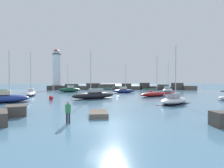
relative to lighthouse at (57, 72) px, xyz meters
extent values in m
plane|color=teal|center=(23.24, -54.16, -7.00)|extent=(600.00, 600.00, 0.00)
cube|color=teal|center=(23.24, 59.81, -7.00)|extent=(400.00, 116.00, 0.01)
cube|color=#423D38|center=(-1.60, 0.34, -6.26)|extent=(3.71, 4.16, 1.49)
cube|color=#383330|center=(2.58, -0.90, -6.27)|extent=(5.11, 5.02, 1.46)
cube|color=#4C443D|center=(5.99, -0.26, -5.91)|extent=(4.23, 5.27, 2.18)
cube|color=#4C443D|center=(9.42, -0.81, -6.29)|extent=(4.64, 4.42, 1.42)
cube|color=#423D38|center=(14.24, 0.10, -5.78)|extent=(5.89, 5.10, 2.44)
cube|color=brown|center=(17.88, -0.16, -5.97)|extent=(3.99, 4.97, 2.07)
cube|color=#4C443D|center=(20.93, -0.78, -5.94)|extent=(4.14, 5.68, 2.12)
cube|color=#4C443D|center=(23.93, -0.96, -6.32)|extent=(3.59, 3.82, 1.37)
cube|color=#423D38|center=(27.16, 0.44, -5.81)|extent=(3.65, 3.90, 2.37)
cube|color=#4C443D|center=(30.42, 0.48, -6.35)|extent=(5.66, 5.37, 1.31)
cube|color=#383330|center=(34.10, 0.22, -5.70)|extent=(3.37, 4.07, 2.60)
cube|color=#383330|center=(37.73, -0.82, -6.33)|extent=(5.22, 5.90, 1.33)
cube|color=#4C443D|center=(41.10, -0.29, -6.00)|extent=(3.41, 4.62, 1.99)
cube|color=#383330|center=(44.05, 0.10, -6.40)|extent=(3.85, 4.10, 1.21)
cube|color=#4C443D|center=(46.56, 0.49, -5.71)|extent=(3.61, 4.33, 2.59)
cube|color=brown|center=(50.43, -0.22, -6.24)|extent=(4.57, 5.07, 1.51)
cylinder|color=gray|center=(0.00, 0.00, -6.10)|extent=(3.98, 3.98, 1.80)
cylinder|color=white|center=(0.00, 0.00, 0.69)|extent=(2.95, 2.95, 11.78)
cylinder|color=#232328|center=(0.00, 0.00, 6.71)|extent=(3.39, 3.39, 0.25)
cylinder|color=silver|center=(0.00, 0.00, 7.41)|extent=(2.06, 2.06, 1.15)
cone|color=#B21919|center=(0.00, 0.00, 8.43)|extent=(2.50, 2.50, 0.90)
cube|color=#4C443D|center=(14.87, -51.41, -6.53)|extent=(2.59, 2.76, 0.93)
cube|color=brown|center=(22.53, -51.45, -6.78)|extent=(2.02, 3.05, 0.44)
ellipsoid|color=black|center=(19.83, -35.84, -6.41)|extent=(7.87, 6.44, 1.19)
cube|color=black|center=(19.83, -35.84, -6.99)|extent=(7.51, 6.16, 0.03)
cube|color=#B2B2B7|center=(20.17, -35.60, -5.49)|extent=(2.64, 2.32, 0.64)
cylinder|color=silver|center=(19.33, -36.20, -2.14)|extent=(0.12, 0.12, 7.34)
cylinder|color=#BCBCC1|center=(21.18, -34.87, -5.26)|extent=(3.76, 2.76, 0.10)
cube|color=#1E664C|center=(21.18, -34.87, -5.16)|extent=(3.26, 2.44, 0.20)
ellipsoid|color=navy|center=(25.74, -18.79, -6.51)|extent=(6.80, 3.81, 0.99)
cube|color=black|center=(25.74, -18.79, -6.99)|extent=(6.48, 3.69, 0.03)
cube|color=beige|center=(25.43, -18.88, -5.69)|extent=(2.18, 1.68, 0.64)
cylinder|color=silver|center=(26.21, -18.67, -2.68)|extent=(0.12, 0.12, 6.66)
cylinder|color=#BCBCC1|center=(24.49, -19.13, -5.46)|extent=(3.45, 1.02, 0.10)
cube|color=#1E664C|center=(24.49, -19.13, -5.36)|extent=(2.96, 0.98, 0.20)
ellipsoid|color=#195138|center=(9.73, -16.18, -6.37)|extent=(6.83, 3.83, 1.25)
cube|color=black|center=(9.73, -16.18, -6.99)|extent=(6.51, 3.70, 0.03)
cube|color=silver|center=(10.05, -16.09, -5.43)|extent=(2.20, 1.66, 0.64)
cylinder|color=silver|center=(9.27, -16.31, -2.41)|extent=(0.12, 0.12, 6.68)
cylinder|color=#BCBCC1|center=(10.98, -15.82, -5.20)|extent=(3.46, 1.08, 0.10)
cube|color=#1E664C|center=(10.98, -15.82, -5.10)|extent=(2.98, 1.03, 0.20)
ellipsoid|color=maroon|center=(31.89, -30.25, -6.54)|extent=(7.46, 6.04, 0.92)
cube|color=black|center=(31.89, -30.25, -6.99)|extent=(7.12, 5.78, 0.03)
cylinder|color=silver|center=(32.37, -29.91, -2.22)|extent=(0.12, 0.12, 7.71)
cylinder|color=#BCBCC1|center=(30.61, -31.16, -5.53)|extent=(3.58, 2.58, 0.10)
cube|color=#1E664C|center=(30.61, -31.16, -5.43)|extent=(3.11, 2.29, 0.20)
ellipsoid|color=white|center=(38.39, -16.22, -6.41)|extent=(5.00, 6.13, 1.18)
cube|color=black|center=(38.39, -16.22, -6.99)|extent=(4.81, 5.86, 0.03)
cube|color=silver|center=(38.23, -16.47, -5.50)|extent=(1.99, 2.14, 0.64)
cylinder|color=silver|center=(38.62, -15.85, -2.15)|extent=(0.12, 0.12, 7.35)
cylinder|color=#BCBCC1|center=(37.77, -17.21, -5.27)|extent=(1.77, 2.76, 0.10)
cube|color=#1E664C|center=(37.77, -17.21, -5.17)|extent=(1.60, 2.41, 0.20)
ellipsoid|color=white|center=(4.70, -28.95, -6.54)|extent=(4.80, 8.23, 0.93)
cube|color=black|center=(4.70, -28.95, -6.99)|extent=(4.61, 7.84, 0.03)
cube|color=silver|center=(4.54, -28.57, -5.75)|extent=(1.86, 2.64, 0.64)
cylinder|color=silver|center=(4.93, -29.51, -1.72)|extent=(0.12, 0.12, 8.71)
cylinder|color=#BCBCC1|center=(4.08, -27.44, -5.52)|extent=(1.80, 4.18, 0.10)
cube|color=maroon|center=(4.08, -27.44, -5.42)|extent=(1.64, 3.60, 0.20)
ellipsoid|color=white|center=(32.04, -42.52, -6.53)|extent=(5.98, 6.25, 0.94)
cube|color=black|center=(32.04, -42.52, -6.99)|extent=(5.73, 5.99, 0.03)
cube|color=#B2B2B7|center=(31.83, -42.75, -5.74)|extent=(2.25, 2.29, 0.64)
cylinder|color=silver|center=(32.35, -42.18, -2.43)|extent=(0.12, 0.12, 7.26)
cylinder|color=#BCBCC1|center=(31.21, -43.44, -5.51)|extent=(2.35, 2.60, 0.10)
cube|color=maroon|center=(31.21, -43.44, -5.41)|extent=(2.09, 2.28, 0.20)
ellipsoid|color=navy|center=(7.67, -42.13, -6.41)|extent=(6.80, 5.16, 1.19)
cube|color=black|center=(7.67, -42.13, -6.99)|extent=(6.49, 4.96, 0.03)
cube|color=beige|center=(7.39, -42.28, -5.49)|extent=(2.32, 2.07, 0.64)
cylinder|color=silver|center=(8.10, -41.90, -2.57)|extent=(0.12, 0.12, 6.49)
sphere|color=red|center=(12.95, -38.28, -6.63)|extent=(0.75, 0.75, 0.75)
cylinder|color=black|center=(12.95, -38.28, -6.16)|extent=(0.04, 0.04, 0.20)
sphere|color=red|center=(33.10, -18.62, -6.62)|extent=(0.77, 0.77, 0.77)
cylinder|color=black|center=(33.10, -18.62, -6.14)|extent=(0.04, 0.04, 0.20)
cylinder|color=#282833|center=(20.50, -54.28, -6.60)|extent=(0.14, 0.14, 0.81)
cylinder|color=#282833|center=(20.68, -54.28, -6.60)|extent=(0.14, 0.14, 0.81)
cube|color=#338C4C|center=(20.59, -54.28, -5.87)|extent=(0.36, 0.22, 0.64)
sphere|color=tan|center=(20.59, -54.28, -5.44)|extent=(0.22, 0.22, 0.22)
camera|label=1|loc=(24.40, -67.10, -3.85)|focal=28.00mm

